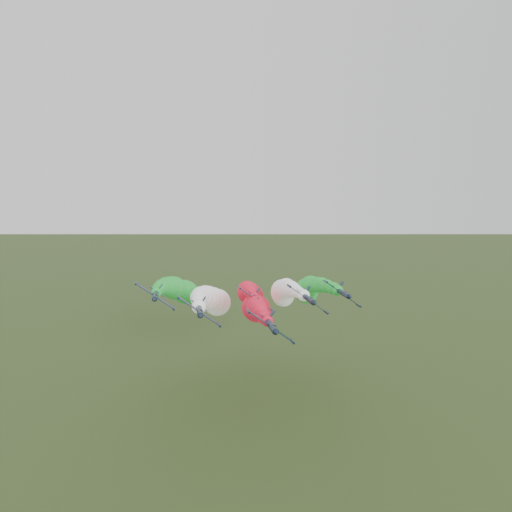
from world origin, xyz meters
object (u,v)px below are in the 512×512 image
object	(u,v)px
jet_lead	(257,309)
jet_outer_right	(309,289)
jet_inner_left	(210,300)
jet_inner_right	(284,292)
jet_outer_left	(178,290)
jet_trail	(249,293)

from	to	relation	value
jet_lead	jet_outer_right	world-z (taller)	jet_outer_right
jet_inner_left	jet_inner_right	bearing A→B (deg)	2.86
jet_outer_left	jet_inner_right	bearing A→B (deg)	-19.02
jet_inner_right	jet_outer_left	size ratio (longest dim) A/B	1.00
jet_outer_right	jet_lead	bearing A→B (deg)	-131.47
jet_inner_left	jet_lead	bearing A→B (deg)	-44.94
jet_inner_right	jet_trail	distance (m)	21.22
jet_outer_right	jet_trail	distance (m)	20.87
jet_inner_right	jet_outer_right	xyz separation A→B (m)	(10.74, 10.62, -1.10)
jet_trail	jet_inner_right	bearing A→B (deg)	-67.31
jet_outer_left	jet_outer_right	size ratio (longest dim) A/B	1.00
jet_outer_right	jet_inner_left	bearing A→B (deg)	-160.54
jet_inner_left	jet_inner_right	size ratio (longest dim) A/B	1.01
jet_inner_left	jet_trail	bearing A→B (deg)	54.80
jet_outer_left	jet_outer_right	world-z (taller)	jet_outer_left
jet_lead	jet_outer_left	xyz separation A→B (m)	(-21.49, 24.21, 1.65)
jet_inner_right	jet_outer_left	xyz separation A→B (m)	(-31.83, 10.97, -0.45)
jet_lead	jet_inner_left	distance (m)	17.16
jet_inner_left	jet_trail	distance (m)	25.08
jet_lead	jet_inner_left	world-z (taller)	jet_inner_left
jet_outer_right	jet_trail	xyz separation A→B (m)	(-18.82, 8.69, -2.42)
jet_inner_left	jet_outer_right	bearing A→B (deg)	19.46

